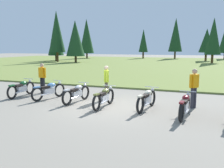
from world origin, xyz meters
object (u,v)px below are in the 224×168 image
object	(u,v)px
motorcycle_silver	(77,93)
rider_in_hivis_vest	(106,80)
motorcycle_british_green	(22,88)
motorcycle_sky_blue	(49,90)
rider_checking_bike	(194,86)
rider_near_row_end	(42,76)
motorcycle_olive	(104,97)
motorcycle_maroon	(185,105)
motorcycle_cream	(147,99)

from	to	relation	value
motorcycle_silver	rider_in_hivis_vest	xyz separation A→B (m)	(1.07, 1.06, 0.51)
motorcycle_british_green	motorcycle_sky_blue	world-z (taller)	same
rider_checking_bike	rider_near_row_end	xyz separation A→B (m)	(-8.01, 0.62, 0.00)
motorcycle_british_green	rider_near_row_end	xyz separation A→B (m)	(0.48, 1.15, 0.51)
motorcycle_british_green	motorcycle_sky_blue	xyz separation A→B (m)	(1.70, -0.04, 0.00)
motorcycle_olive	motorcycle_maroon	world-z (taller)	same
motorcycle_cream	motorcycle_silver	bearing A→B (deg)	176.80
rider_near_row_end	motorcycle_sky_blue	bearing A→B (deg)	-44.04
motorcycle_olive	motorcycle_maroon	bearing A→B (deg)	-5.23
motorcycle_british_green	rider_near_row_end	world-z (taller)	rider_near_row_end
motorcycle_sky_blue	motorcycle_cream	size ratio (longest dim) A/B	0.98
motorcycle_british_green	motorcycle_maroon	xyz separation A→B (m)	(8.24, -0.96, 0.00)
motorcycle_maroon	rider_checking_bike	world-z (taller)	rider_checking_bike
motorcycle_olive	rider_near_row_end	size ratio (longest dim) A/B	1.26
motorcycle_sky_blue	motorcycle_olive	bearing A→B (deg)	-10.95
motorcycle_sky_blue	motorcycle_maroon	world-z (taller)	same
motorcycle_british_green	motorcycle_silver	distance (m)	3.35
motorcycle_silver	rider_checking_bike	distance (m)	5.23
motorcycle_british_green	rider_checking_bike	world-z (taller)	rider_checking_bike
motorcycle_british_green	motorcycle_maroon	size ratio (longest dim) A/B	1.00
motorcycle_sky_blue	motorcycle_silver	world-z (taller)	same
motorcycle_sky_blue	motorcycle_silver	size ratio (longest dim) A/B	0.98
motorcycle_silver	motorcycle_olive	bearing A→B (deg)	-15.68
motorcycle_british_green	motorcycle_maroon	distance (m)	8.29
rider_checking_bike	rider_near_row_end	world-z (taller)	same
rider_checking_bike	motorcycle_olive	bearing A→B (deg)	-161.81
motorcycle_sky_blue	motorcycle_olive	size ratio (longest dim) A/B	0.98
motorcycle_british_green	motorcycle_olive	xyz separation A→B (m)	(4.89, -0.65, 0.00)
motorcycle_olive	motorcycle_cream	size ratio (longest dim) A/B	1.00
motorcycle_cream	motorcycle_sky_blue	bearing A→B (deg)	175.77
motorcycle_olive	motorcycle_silver	bearing A→B (deg)	164.32
motorcycle_cream	motorcycle_maroon	distance (m)	1.64
motorcycle_british_green	motorcycle_olive	world-z (taller)	same
motorcycle_cream	rider_checking_bike	world-z (taller)	rider_checking_bike
motorcycle_silver	motorcycle_cream	size ratio (longest dim) A/B	1.00
motorcycle_cream	motorcycle_maroon	size ratio (longest dim) A/B	1.00
motorcycle_maroon	rider_in_hivis_vest	xyz separation A→B (m)	(-3.82, 1.80, 0.51)
rider_in_hivis_vest	motorcycle_british_green	bearing A→B (deg)	-169.23
rider_checking_bike	motorcycle_british_green	bearing A→B (deg)	-176.43
motorcycle_sky_blue	rider_checking_bike	xyz separation A→B (m)	(6.78, 0.56, 0.51)
motorcycle_british_green	rider_in_hivis_vest	xyz separation A→B (m)	(4.42, 0.84, 0.51)
motorcycle_sky_blue	motorcycle_maroon	distance (m)	6.60
rider_near_row_end	motorcycle_british_green	bearing A→B (deg)	-112.66
motorcycle_olive	motorcycle_sky_blue	bearing A→B (deg)	169.05
motorcycle_british_green	motorcycle_silver	bearing A→B (deg)	-3.71
motorcycle_british_green	rider_in_hivis_vest	size ratio (longest dim) A/B	1.26
motorcycle_sky_blue	motorcycle_british_green	bearing A→B (deg)	178.82
motorcycle_silver	motorcycle_cream	bearing A→B (deg)	-3.20
motorcycle_british_green	rider_in_hivis_vest	distance (m)	4.52
motorcycle_sky_blue	rider_near_row_end	xyz separation A→B (m)	(-1.22, 1.18, 0.51)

